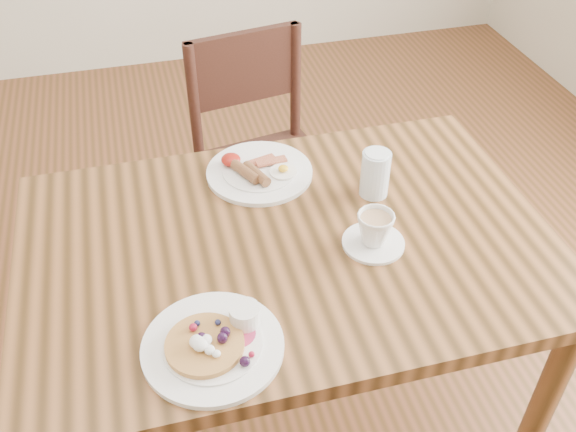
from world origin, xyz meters
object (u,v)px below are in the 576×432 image
object	(u,v)px
dining_table	(288,271)
chair_far	(262,158)
breakfast_plate	(258,171)
pancake_plate	(215,342)
water_glass	(375,174)
teacup_saucer	(374,231)

from	to	relation	value
dining_table	chair_far	world-z (taller)	chair_far
dining_table	breakfast_plate	distance (m)	0.28
chair_far	pancake_plate	world-z (taller)	chair_far
pancake_plate	breakfast_plate	size ratio (longest dim) A/B	1.00
pancake_plate	dining_table	bearing A→B (deg)	50.73
dining_table	water_glass	size ratio (longest dim) A/B	10.24
breakfast_plate	teacup_saucer	xyz separation A→B (m)	(0.19, -0.32, 0.03)
pancake_plate	teacup_saucer	xyz separation A→B (m)	(0.39, 0.19, 0.02)
dining_table	chair_far	xyz separation A→B (m)	(0.09, 0.69, -0.16)
dining_table	water_glass	xyz separation A→B (m)	(0.25, 0.11, 0.16)
dining_table	breakfast_plate	xyz separation A→B (m)	(-0.01, 0.26, 0.11)
chair_far	teacup_saucer	size ratio (longest dim) A/B	6.29
dining_table	pancake_plate	world-z (taller)	pancake_plate
chair_far	teacup_saucer	distance (m)	0.81
teacup_saucer	water_glass	bearing A→B (deg)	69.41
pancake_plate	breakfast_plate	world-z (taller)	pancake_plate
dining_table	pancake_plate	xyz separation A→B (m)	(-0.21, -0.26, 0.11)
pancake_plate	teacup_saucer	world-z (taller)	teacup_saucer
dining_table	teacup_saucer	distance (m)	0.23
dining_table	breakfast_plate	world-z (taller)	breakfast_plate
dining_table	chair_far	bearing A→B (deg)	82.29
breakfast_plate	teacup_saucer	world-z (taller)	teacup_saucer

